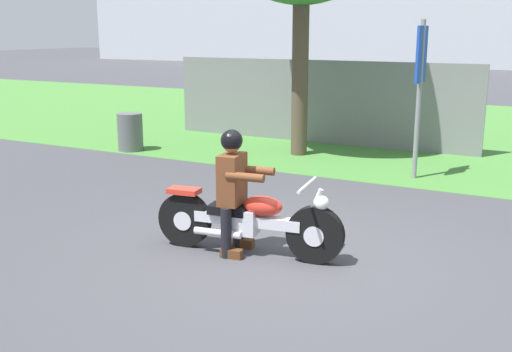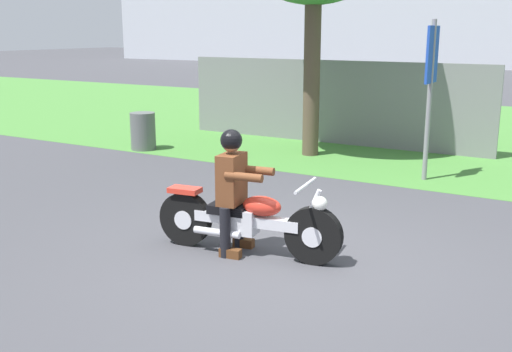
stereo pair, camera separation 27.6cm
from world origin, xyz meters
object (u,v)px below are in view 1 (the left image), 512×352
Objects in this scene: motorcycle_lead at (248,221)px; trash_can at (130,132)px; sign_banner at (420,75)px; rider_lead at (234,182)px.

trash_can is at bearing 132.98° from motorcycle_lead.
trash_can is 0.30× the size of sign_banner.
trash_can is (-4.85, 4.11, -0.43)m from rider_lead.
motorcycle_lead reaches higher than trash_can.
sign_banner is (5.77, 0.35, 1.34)m from trash_can.
trash_can is (-5.02, 4.09, 0.00)m from motorcycle_lead.
motorcycle_lead is 6.47m from trash_can.
motorcycle_lead is at bearing -99.64° from sign_banner.
trash_can is at bearing 131.89° from rider_lead.
rider_lead reaches higher than trash_can.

